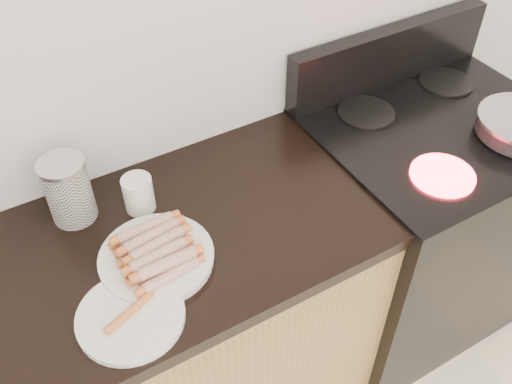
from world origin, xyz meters
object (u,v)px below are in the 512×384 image
stove (415,226)px  mug (139,194)px  side_plate (131,317)px  canister (68,190)px  main_plate (157,259)px

stove → mug: mug is taller
side_plate → mug: size_ratio=2.43×
side_plate → mug: (0.15, 0.32, 0.04)m
side_plate → canister: 0.38m
main_plate → side_plate: size_ratio=1.14×
main_plate → stove: bearing=2.4°
stove → mug: size_ratio=9.18×
stove → side_plate: 1.19m
main_plate → canister: bearing=115.9°
stove → canister: canister is taller
main_plate → canister: 0.29m
main_plate → side_plate: bearing=-133.2°
side_plate → mug: mug is taller
main_plate → mug: (0.04, 0.19, 0.04)m
canister → side_plate: bearing=-88.9°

